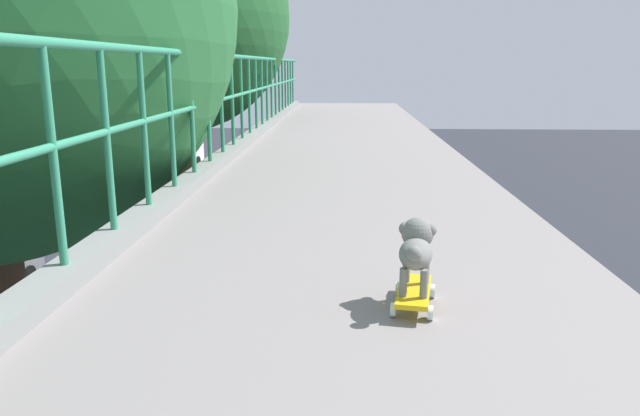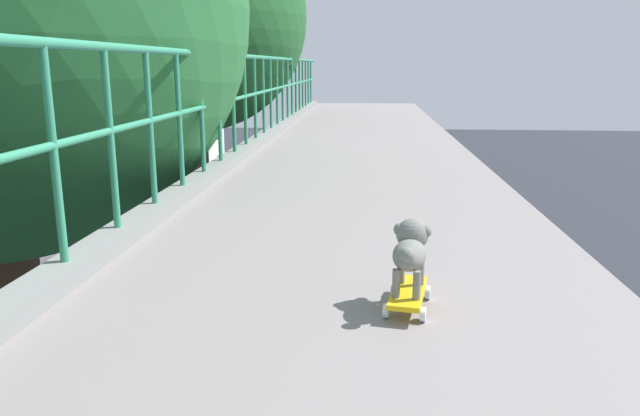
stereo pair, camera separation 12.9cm
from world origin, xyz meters
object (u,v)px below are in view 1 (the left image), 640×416
Objects in this scene: car_blue_seventh at (153,245)px; toy_skateboard at (414,293)px; city_bus at (157,151)px; small_dog at (416,247)px; car_yellow_cab_fifth at (34,341)px.

car_blue_seventh is 17.31m from toy_skateboard.
city_bus reaches higher than car_blue_seventh.
car_blue_seventh is 9.51× the size of toy_skateboard.
city_bus is 29.61× the size of small_dog.
small_dog is at bearing -69.94° from city_bus.
city_bus is at bearing 110.06° from small_dog.
car_blue_seventh is at bearing 88.10° from car_yellow_cab_fifth.
car_blue_seventh is 11.02× the size of small_dog.
car_blue_seventh is 17.35m from small_dog.
toy_skateboard is 0.22m from small_dog.
small_dog is at bearing -51.27° from car_yellow_cab_fifth.
city_bus is 30.14m from small_dog.
small_dog reaches higher than car_blue_seventh.
toy_skateboard is (6.71, -8.41, 4.50)m from car_yellow_cab_fifth.
car_yellow_cab_fifth reaches higher than car_blue_seventh.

